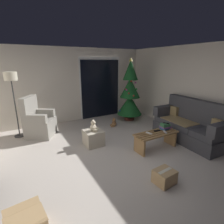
{
  "coord_description": "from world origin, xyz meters",
  "views": [
    {
      "loc": [
        -1.62,
        -2.87,
        2.04
      ],
      "look_at": [
        0.4,
        0.7,
        0.85
      ],
      "focal_mm": 27.99,
      "sensor_mm": 36.0,
      "label": 1
    }
  ],
  "objects_px": {
    "remote_black": "(157,131)",
    "teddy_bear_cream": "(94,126)",
    "book_stack": "(165,126)",
    "remote_silver": "(165,132)",
    "cardboard_box_taped_mid_floor": "(164,177)",
    "coffee_table": "(156,138)",
    "armchair": "(38,122)",
    "floor_lamp": "(12,83)",
    "teddy_bear_chestnut_by_tree": "(114,123)",
    "ottoman": "(93,138)",
    "cell_phone": "(166,123)",
    "christmas_tree": "(130,94)",
    "couch": "(190,126)",
    "remote_white": "(149,133)"
  },
  "relations": [
    {
      "from": "remote_white",
      "to": "christmas_tree",
      "type": "distance_m",
      "value": 2.32
    },
    {
      "from": "couch",
      "to": "cell_phone",
      "type": "relative_size",
      "value": 13.72
    },
    {
      "from": "book_stack",
      "to": "teddy_bear_cream",
      "type": "distance_m",
      "value": 1.78
    },
    {
      "from": "remote_silver",
      "to": "cardboard_box_taped_mid_floor",
      "type": "height_order",
      "value": "remote_silver"
    },
    {
      "from": "remote_black",
      "to": "teddy_bear_cream",
      "type": "height_order",
      "value": "teddy_bear_cream"
    },
    {
      "from": "remote_black",
      "to": "cardboard_box_taped_mid_floor",
      "type": "xyz_separation_m",
      "value": [
        -0.82,
        -1.08,
        -0.31
      ]
    },
    {
      "from": "remote_white",
      "to": "book_stack",
      "type": "distance_m",
      "value": 0.54
    },
    {
      "from": "book_stack",
      "to": "cell_phone",
      "type": "xyz_separation_m",
      "value": [
        0.02,
        0.0,
        0.08
      ]
    },
    {
      "from": "cardboard_box_taped_mid_floor",
      "to": "remote_silver",
      "type": "bearing_deg",
      "value": 44.73
    },
    {
      "from": "remote_white",
      "to": "remote_black",
      "type": "bearing_deg",
      "value": 167.76
    },
    {
      "from": "remote_white",
      "to": "armchair",
      "type": "height_order",
      "value": "armchair"
    },
    {
      "from": "teddy_bear_chestnut_by_tree",
      "to": "cardboard_box_taped_mid_floor",
      "type": "distance_m",
      "value": 2.89
    },
    {
      "from": "floor_lamp",
      "to": "couch",
      "type": "bearing_deg",
      "value": -32.28
    },
    {
      "from": "couch",
      "to": "teddy_bear_chestnut_by_tree",
      "type": "bearing_deg",
      "value": 123.91
    },
    {
      "from": "remote_silver",
      "to": "floor_lamp",
      "type": "bearing_deg",
      "value": -14.19
    },
    {
      "from": "remote_silver",
      "to": "teddy_bear_chestnut_by_tree",
      "type": "height_order",
      "value": "remote_silver"
    },
    {
      "from": "christmas_tree",
      "to": "ottoman",
      "type": "relative_size",
      "value": 4.92
    },
    {
      "from": "remote_black",
      "to": "christmas_tree",
      "type": "relative_size",
      "value": 0.07
    },
    {
      "from": "christmas_tree",
      "to": "teddy_bear_cream",
      "type": "xyz_separation_m",
      "value": [
        -1.93,
        -1.21,
        -0.45
      ]
    },
    {
      "from": "couch",
      "to": "christmas_tree",
      "type": "relative_size",
      "value": 0.91
    },
    {
      "from": "teddy_bear_chestnut_by_tree",
      "to": "cardboard_box_taped_mid_floor",
      "type": "xyz_separation_m",
      "value": [
        -0.62,
        -2.82,
        0.0
      ]
    },
    {
      "from": "remote_black",
      "to": "teddy_bear_chestnut_by_tree",
      "type": "relative_size",
      "value": 0.55
    },
    {
      "from": "floor_lamp",
      "to": "teddy_bear_chestnut_by_tree",
      "type": "bearing_deg",
      "value": -13.33
    },
    {
      "from": "remote_white",
      "to": "cardboard_box_taped_mid_floor",
      "type": "xyz_separation_m",
      "value": [
        -0.55,
        -1.07,
        -0.31
      ]
    },
    {
      "from": "remote_white",
      "to": "ottoman",
      "type": "distance_m",
      "value": 1.37
    },
    {
      "from": "remote_silver",
      "to": "christmas_tree",
      "type": "height_order",
      "value": "christmas_tree"
    },
    {
      "from": "teddy_bear_cream",
      "to": "book_stack",
      "type": "bearing_deg",
      "value": -28.6
    },
    {
      "from": "coffee_table",
      "to": "teddy_bear_cream",
      "type": "height_order",
      "value": "teddy_bear_cream"
    },
    {
      "from": "christmas_tree",
      "to": "ottoman",
      "type": "height_order",
      "value": "christmas_tree"
    },
    {
      "from": "remote_silver",
      "to": "remote_white",
      "type": "bearing_deg",
      "value": 5.01
    },
    {
      "from": "book_stack",
      "to": "cardboard_box_taped_mid_floor",
      "type": "bearing_deg",
      "value": -135.17
    },
    {
      "from": "ottoman",
      "to": "cell_phone",
      "type": "bearing_deg",
      "value": -28.3
    },
    {
      "from": "remote_silver",
      "to": "remote_black",
      "type": "height_order",
      "value": "same"
    },
    {
      "from": "coffee_table",
      "to": "armchair",
      "type": "distance_m",
      "value": 3.21
    },
    {
      "from": "teddy_bear_chestnut_by_tree",
      "to": "coffee_table",
      "type": "bearing_deg",
      "value": -86.15
    },
    {
      "from": "floor_lamp",
      "to": "ottoman",
      "type": "distance_m",
      "value": 2.58
    },
    {
      "from": "remote_black",
      "to": "ottoman",
      "type": "height_order",
      "value": "remote_black"
    },
    {
      "from": "christmas_tree",
      "to": "cardboard_box_taped_mid_floor",
      "type": "height_order",
      "value": "christmas_tree"
    },
    {
      "from": "christmas_tree",
      "to": "teddy_bear_cream",
      "type": "bearing_deg",
      "value": -147.89
    },
    {
      "from": "ottoman",
      "to": "cardboard_box_taped_mid_floor",
      "type": "distance_m",
      "value": 2.0
    },
    {
      "from": "remote_black",
      "to": "coffee_table",
      "type": "bearing_deg",
      "value": -40.41
    },
    {
      "from": "remote_silver",
      "to": "ottoman",
      "type": "height_order",
      "value": "remote_silver"
    },
    {
      "from": "remote_white",
      "to": "floor_lamp",
      "type": "xyz_separation_m",
      "value": [
        -2.64,
        2.4,
        1.08
      ]
    },
    {
      "from": "book_stack",
      "to": "christmas_tree",
      "type": "distance_m",
      "value": 2.15
    },
    {
      "from": "coffee_table",
      "to": "teddy_bear_chestnut_by_tree",
      "type": "xyz_separation_m",
      "value": [
        -0.12,
        1.8,
        -0.15
      ]
    },
    {
      "from": "teddy_bear_cream",
      "to": "cardboard_box_taped_mid_floor",
      "type": "bearing_deg",
      "value": -76.17
    },
    {
      "from": "remote_black",
      "to": "teddy_bear_cream",
      "type": "xyz_separation_m",
      "value": [
        -1.3,
        0.85,
        0.08
      ]
    },
    {
      "from": "armchair",
      "to": "coffee_table",
      "type": "bearing_deg",
      "value": -43.45
    },
    {
      "from": "book_stack",
      "to": "christmas_tree",
      "type": "bearing_deg",
      "value": 79.85
    },
    {
      "from": "couch",
      "to": "teddy_bear_cream",
      "type": "relative_size",
      "value": 6.93
    }
  ]
}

